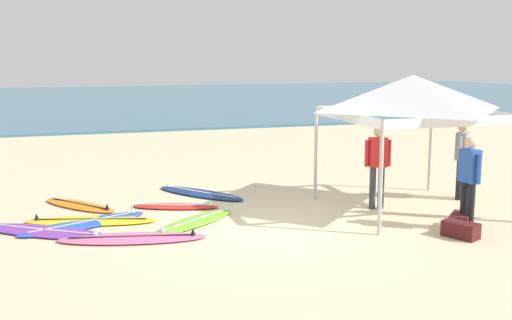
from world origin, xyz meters
TOP-DOWN VIEW (x-y plane):
  - ground_plane at (0.00, 0.00)m, footprint 80.00×80.00m
  - sea at (0.00, 32.69)m, footprint 80.00×36.00m
  - canopy_tent at (3.07, 0.27)m, footprint 3.01×3.01m
  - surfboard_purple at (-4.02, 0.72)m, footprint 2.50×2.03m
  - surfboard_pink at (-2.56, -0.18)m, footprint 2.62×1.20m
  - surfboard_lime at (-1.34, 0.53)m, footprint 2.05×1.80m
  - surfboard_red at (-1.46, 1.82)m, footprint 1.87×1.09m
  - surfboard_orange at (-3.36, 2.51)m, footprint 1.69×1.93m
  - surfboard_blue at (-3.32, 1.04)m, footprint 2.59×1.67m
  - surfboard_yellow at (-3.21, 1.19)m, footprint 2.57×1.33m
  - surfboard_navy at (-0.71, 2.88)m, footprint 1.97×2.30m
  - person_red at (2.50, 0.54)m, footprint 0.54×0.29m
  - person_blue at (3.32, -1.34)m, footprint 0.25×0.55m
  - person_grey at (4.66, 0.74)m, footprint 0.42×0.41m
  - gear_bag_near_tent at (3.23, -1.28)m, footprint 0.65×0.65m
  - gear_bag_by_pole at (2.90, -1.75)m, footprint 0.54×0.68m

SIDE VIEW (x-z plane):
  - ground_plane at x=0.00m, z-range 0.00..0.00m
  - surfboard_purple at x=-4.02m, z-range -0.06..0.13m
  - surfboard_pink at x=-2.56m, z-range -0.06..0.13m
  - surfboard_blue at x=-3.32m, z-range -0.06..0.13m
  - surfboard_yellow at x=-3.21m, z-range -0.06..0.13m
  - surfboard_navy at x=-0.71m, z-range -0.06..0.13m
  - surfboard_lime at x=-1.34m, z-range -0.06..0.13m
  - surfboard_orange at x=-3.36m, z-range -0.06..0.13m
  - surfboard_red at x=-1.46m, z-range -0.06..0.13m
  - sea at x=0.00m, z-range 0.00..0.10m
  - gear_bag_near_tent at x=3.23m, z-range 0.00..0.28m
  - gear_bag_by_pole at x=2.90m, z-range 0.00..0.28m
  - person_red at x=2.50m, z-range 0.13..1.84m
  - person_blue at x=3.32m, z-range 0.13..1.84m
  - person_grey at x=4.66m, z-range 0.13..1.84m
  - canopy_tent at x=3.07m, z-range 1.01..3.76m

